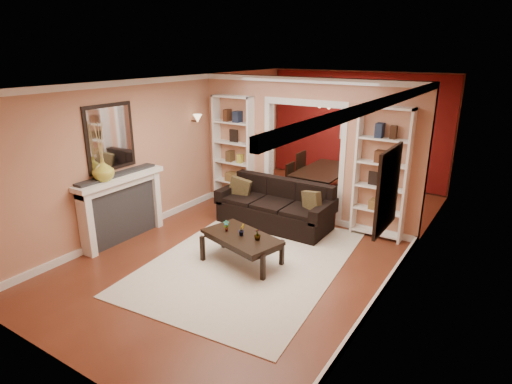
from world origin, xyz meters
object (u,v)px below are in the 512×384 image
Objects in this scene: bookshelf_left at (234,152)px; dining_table at (326,183)px; bookshelf_right at (382,174)px; coffee_table at (242,249)px; sofa at (275,204)px; fireplace at (123,209)px.

bookshelf_left is 1.30× the size of dining_table.
bookshelf_right is 1.30× the size of dining_table.
coffee_table is at bearing -52.19° from bookshelf_left.
bookshelf_right reaches higher than sofa.
sofa is 2.71m from fireplace.
fireplace is at bearing -133.82° from sofa.
coffee_table is 0.73× the size of fireplace.
bookshelf_left is 1.00× the size of bookshelf_right.
dining_table is at bearing 87.46° from sofa.
fireplace is (-0.54, -2.53, -0.57)m from bookshelf_left.
bookshelf_left is at bearing 156.46° from sofa.
bookshelf_left and bookshelf_right have the same top height.
bookshelf_left is (-1.66, 2.14, 0.92)m from coffee_table.
bookshelf_right is 1.35× the size of fireplace.
fireplace is at bearing 154.24° from dining_table.
bookshelf_right is at bearing 71.39° from coffee_table.
dining_table is at bearing 64.24° from fireplace.
sofa is 1.62m from bookshelf_left.
coffee_table is 3.70m from dining_table.
dining_table is (-1.67, 1.54, -0.84)m from bookshelf_right.
coffee_table is 0.54× the size of bookshelf_left.
sofa is at bearing 177.46° from dining_table.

